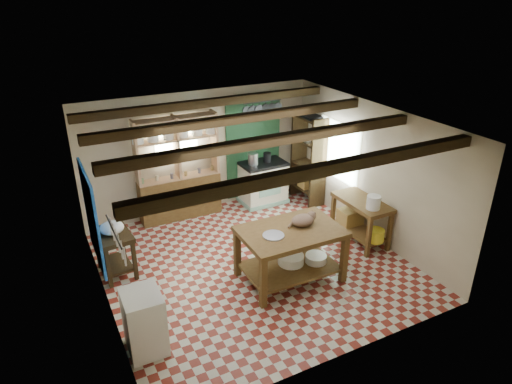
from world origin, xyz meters
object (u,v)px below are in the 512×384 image
prep_table (116,253)px  cat (303,220)px  right_counter (360,221)px  work_table (290,254)px  white_cabinet (144,322)px  stove (263,182)px

prep_table → cat: cat is taller
right_counter → prep_table: bearing=167.0°
cat → work_table: bearing=-178.7°
cat → white_cabinet: bearing=-178.0°
work_table → stove: stove is taller
right_counter → cat: cat is taller
work_table → right_counter: 1.88m
prep_table → right_counter: size_ratio=0.66×
right_counter → cat: 1.73m
cat → prep_table: bearing=143.9°
white_cabinet → stove: bearing=44.3°
prep_table → stove: bearing=16.2°
work_table → cat: (0.25, 0.05, 0.55)m
right_counter → cat: bearing=-165.7°
stove → right_counter: stove is taller
prep_table → white_cabinet: bearing=-95.3°
work_table → right_counter: size_ratio=1.37×
stove → prep_table: (-3.53, -1.35, -0.09)m
work_table → stove: bearing=71.5°
work_table → white_cabinet: 2.63m
prep_table → right_counter: right_counter is taller
right_counter → stove: bearing=109.8°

